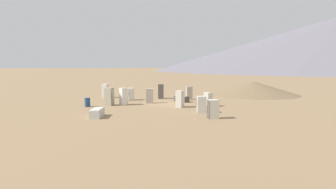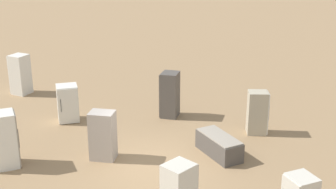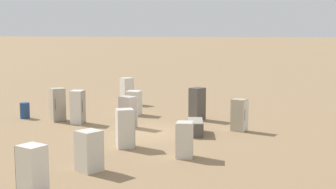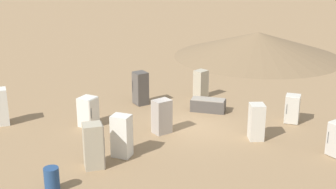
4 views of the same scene
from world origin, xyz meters
TOP-DOWN VIEW (x-y plane):
  - ground_plane at (0.00, 0.00)m, footprint 1000.00×1000.00m
  - dirt_mound at (15.49, 1.94)m, footprint 12.83×12.83m
  - discarded_fridge_0 at (0.04, -6.66)m, footprint 1.01×1.00m
  - discarded_fridge_1 at (4.28, 1.53)m, footprint 0.84×0.74m
  - discarded_fridge_2 at (1.64, 3.91)m, footprint 0.93×0.95m
  - discarded_fridge_3 at (-5.65, 1.51)m, footprint 1.03×1.03m
  - discarded_fridge_4 at (-8.36, -4.11)m, footprint 1.59×2.05m
  - discarded_fridge_5 at (-0.68, -9.12)m, footprint 0.95×0.86m
  - discarded_fridge_6 at (2.84, -4.01)m, footprint 0.75×0.77m
  - discarded_fridge_7 at (-2.26, 4.41)m, footprint 0.79×0.79m
  - discarded_fridge_8 at (-4.26, 1.13)m, footprint 0.75×0.83m
  - discarded_fridge_9 at (0.05, -3.12)m, footprint 0.95×0.91m
  - discarded_fridge_10 at (2.35, 0.22)m, footprint 1.12×1.89m
  - discarded_fridge_11 at (-4.15, 8.23)m, footprint 1.01×1.00m
  - discarded_fridge_12 at (-1.33, 0.92)m, footprint 0.96×0.90m
  - rusty_barrel at (-7.84, 1.69)m, footprint 0.54×0.54m

SIDE VIEW (x-z plane):
  - ground_plane at x=0.00m, z-range 0.00..0.00m
  - discarded_fridge_10 at x=2.35m, z-range 0.00..0.68m
  - discarded_fridge_4 at x=-8.36m, z-range 0.00..0.68m
  - rusty_barrel at x=-7.84m, z-range 0.00..0.89m
  - discarded_fridge_6 at x=2.84m, z-range 0.00..1.40m
  - discarded_fridge_7 at x=-2.26m, z-range 0.00..1.43m
  - discarded_fridge_0 at x=0.04m, z-range 0.00..1.45m
  - discarded_fridge_5 at x=-0.68m, z-range 0.00..1.46m
  - discarded_fridge_1 at x=4.28m, z-range 0.00..1.58m
  - discarded_fridge_12 at x=-1.33m, z-range 0.00..1.60m
  - discarded_fridge_9 at x=0.05m, z-range 0.00..1.64m
  - discarded_fridge_8 at x=-4.26m, z-range 0.00..1.78m
  - discarded_fridge_11 at x=-4.15m, z-range 0.00..1.79m
  - discarded_fridge_2 at x=1.64m, z-range 0.00..1.80m
  - discarded_fridge_3 at x=-5.65m, z-range 0.00..1.81m
  - dirt_mound at x=15.49m, z-range 0.00..1.90m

